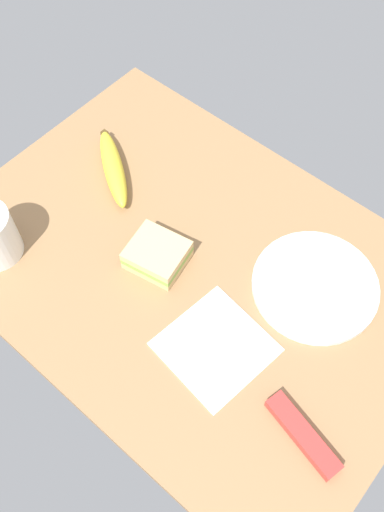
# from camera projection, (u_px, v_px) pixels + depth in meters

# --- Properties ---
(tabletop) EXTENTS (0.90, 0.64, 0.02)m
(tabletop) POSITION_uv_depth(u_px,v_px,m) (192.00, 267.00, 1.04)
(tabletop) COLOR #936D47
(tabletop) RESTS_ON ground
(plate_of_food) EXTENTS (0.23, 0.23, 0.01)m
(plate_of_food) POSITION_uv_depth(u_px,v_px,m) (315.00, 286.00, 1.00)
(plate_of_food) COLOR white
(plate_of_food) RESTS_ON tabletop
(sandwich_main) EXTENTS (0.12, 0.11, 0.04)m
(sandwich_main) POSITION_uv_depth(u_px,v_px,m) (157.00, 255.00, 1.02)
(sandwich_main) COLOR #DBB77A
(sandwich_main) RESTS_ON tabletop
(banana) EXTENTS (0.19, 0.15, 0.04)m
(banana) POSITION_uv_depth(u_px,v_px,m) (113.00, 168.00, 1.13)
(banana) COLOR yellow
(banana) RESTS_ON tabletop
(snack_bar) EXTENTS (0.15, 0.06, 0.02)m
(snack_bar) POSITION_uv_depth(u_px,v_px,m) (303.00, 435.00, 0.86)
(snack_bar) COLOR red
(snack_bar) RESTS_ON tabletop
(paper_napkin) EXTENTS (0.18, 0.18, 0.00)m
(paper_napkin) POSITION_uv_depth(u_px,v_px,m) (216.00, 347.00, 0.95)
(paper_napkin) COLOR white
(paper_napkin) RESTS_ON tabletop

